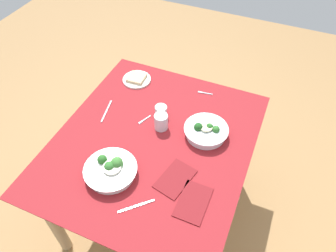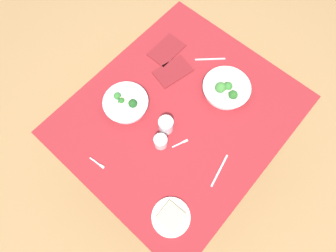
% 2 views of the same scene
% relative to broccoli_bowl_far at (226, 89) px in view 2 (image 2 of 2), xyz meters
% --- Properties ---
extents(ground_plane, '(6.00, 6.00, 0.00)m').
position_rel_broccoli_bowl_far_xyz_m(ground_plane, '(0.29, -0.11, -0.77)').
color(ground_plane, '#9E7547').
extents(dining_table, '(1.27, 1.10, 0.74)m').
position_rel_broccoli_bowl_far_xyz_m(dining_table, '(0.29, -0.11, -0.14)').
color(dining_table, maroon).
rests_on(dining_table, ground_plane).
extents(broccoli_bowl_far, '(0.28, 0.28, 0.10)m').
position_rel_broccoli_bowl_far_xyz_m(broccoli_bowl_far, '(0.00, 0.00, 0.00)').
color(broccoli_bowl_far, white).
rests_on(broccoli_bowl_far, dining_table).
extents(broccoli_bowl_near, '(0.26, 0.26, 0.09)m').
position_rel_broccoli_bowl_far_xyz_m(broccoli_bowl_near, '(0.45, -0.37, -0.00)').
color(broccoli_bowl_near, white).
rests_on(broccoli_bowl_near, dining_table).
extents(bread_side_plate, '(0.19, 0.19, 0.03)m').
position_rel_broccoli_bowl_far_xyz_m(bread_side_plate, '(0.74, 0.23, -0.02)').
color(bread_side_plate, silver).
rests_on(bread_side_plate, dining_table).
extents(water_glass_center, '(0.08, 0.08, 0.10)m').
position_rel_broccoli_bowl_far_xyz_m(water_glass_center, '(0.40, -0.10, 0.01)').
color(water_glass_center, silver).
rests_on(water_glass_center, dining_table).
extents(water_glass_side, '(0.07, 0.07, 0.08)m').
position_rel_broccoli_bowl_far_xyz_m(water_glass_side, '(0.49, -0.07, 0.00)').
color(water_glass_side, silver).
rests_on(water_glass_side, dining_table).
extents(fork_by_far_bowl, '(0.02, 0.10, 0.00)m').
position_rel_broccoli_bowl_far_xyz_m(fork_by_far_bowl, '(0.80, -0.25, -0.03)').
color(fork_by_far_bowl, '#B7B7BC').
rests_on(fork_by_far_bowl, dining_table).
extents(fork_by_near_bowl, '(0.09, 0.05, 0.00)m').
position_rel_broccoli_bowl_far_xyz_m(fork_by_near_bowl, '(0.42, 0.01, -0.03)').
color(fork_by_near_bowl, '#B7B7BC').
rests_on(fork_by_near_bowl, dining_table).
extents(table_knife_left, '(0.14, 0.14, 0.00)m').
position_rel_broccoli_bowl_far_xyz_m(table_knife_left, '(-0.12, -0.21, -0.03)').
color(table_knife_left, '#B7B7BC').
rests_on(table_knife_left, dining_table).
extents(table_knife_right, '(0.19, 0.05, 0.00)m').
position_rel_broccoli_bowl_far_xyz_m(table_knife_right, '(0.40, 0.26, -0.03)').
color(table_knife_right, '#B7B7BC').
rests_on(table_knife_right, dining_table).
extents(napkin_folded_upper, '(0.22, 0.14, 0.01)m').
position_rel_broccoli_bowl_far_xyz_m(napkin_folded_upper, '(0.01, -0.45, -0.03)').
color(napkin_folded_upper, maroon).
rests_on(napkin_folded_upper, dining_table).
extents(napkin_folded_lower, '(0.24, 0.18, 0.01)m').
position_rel_broccoli_bowl_far_xyz_m(napkin_folded_lower, '(0.10, -0.32, -0.03)').
color(napkin_folded_lower, maroon).
rests_on(napkin_folded_lower, dining_table).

